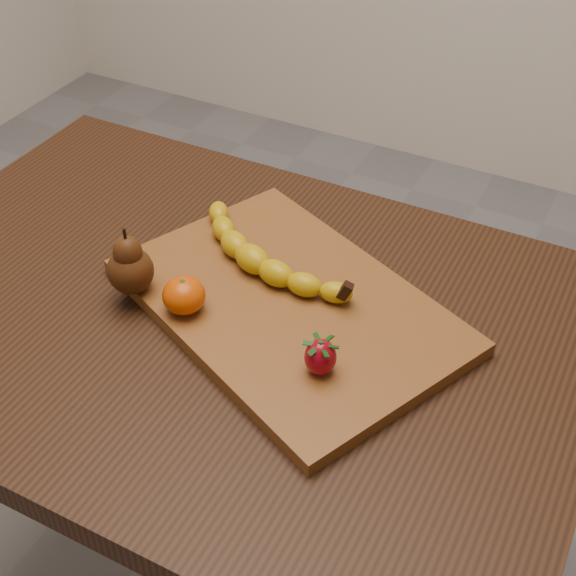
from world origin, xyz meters
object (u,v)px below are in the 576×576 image
at_px(cutting_board, 288,305).
at_px(mandarin, 184,295).
at_px(table, 220,359).
at_px(pear, 129,260).

relative_size(cutting_board, mandarin, 8.05).
xyz_separation_m(table, pear, (-0.11, -0.04, 0.17)).
distance_m(table, pear, 0.20).
distance_m(table, mandarin, 0.15).
height_order(pear, mandarin, pear).
height_order(table, cutting_board, cutting_board).
bearing_deg(table, pear, -160.95).
relative_size(table, cutting_board, 2.22).
relative_size(table, pear, 10.40).
height_order(cutting_board, pear, pear).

